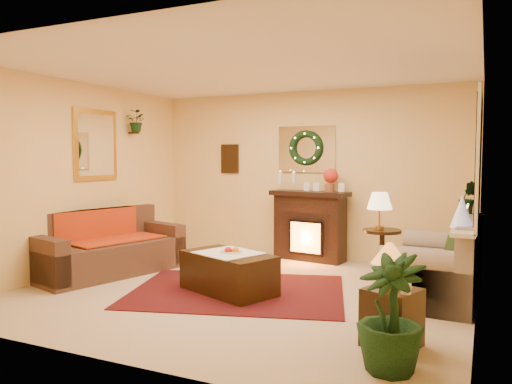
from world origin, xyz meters
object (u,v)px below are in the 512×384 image
at_px(sofa, 109,242).
at_px(end_table_square, 392,314).
at_px(fireplace, 310,224).
at_px(loveseat, 434,261).
at_px(side_table_round, 382,253).
at_px(coffee_table, 229,275).

height_order(sofa, end_table_square, sofa).
relative_size(fireplace, loveseat, 0.69).
height_order(fireplace, loveseat, fireplace).
height_order(fireplace, side_table_round, fireplace).
distance_m(loveseat, coffee_table, 2.33).
height_order(sofa, side_table_round, sofa).
height_order(end_table_square, coffee_table, end_table_square).
distance_m(fireplace, side_table_round, 1.43).
bearing_deg(sofa, coffee_table, 10.76).
bearing_deg(sofa, side_table_round, 36.88).
bearing_deg(coffee_table, loveseat, 41.94).
height_order(side_table_round, coffee_table, side_table_round).
xyz_separation_m(sofa, end_table_square, (3.92, -1.05, -0.16)).
distance_m(fireplace, loveseat, 2.38).
bearing_deg(sofa, end_table_square, 0.75).
xyz_separation_m(loveseat, side_table_round, (-0.71, 0.69, -0.09)).
height_order(fireplace, end_table_square, fireplace).
distance_m(end_table_square, coffee_table, 2.19).
bearing_deg(loveseat, sofa, -168.73).
xyz_separation_m(fireplace, side_table_round, (1.22, -0.70, -0.23)).
xyz_separation_m(loveseat, end_table_square, (-0.18, -1.66, -0.15)).
relative_size(side_table_round, end_table_square, 1.31).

